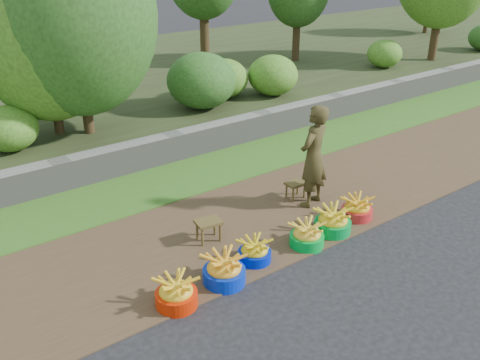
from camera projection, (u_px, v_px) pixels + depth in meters
ground_plane at (320, 252)px, 7.53m from camera, size 120.00×120.00×0.00m
dirt_shoulder at (265, 216)px, 8.43m from camera, size 80.00×2.50×0.02m
grass_verge at (197, 173)px, 9.89m from camera, size 80.00×1.50×0.04m
retaining_wall at (174, 147)px, 10.40m from camera, size 80.00×0.35×0.55m
earth_bank at (80, 92)px, 13.98m from camera, size 80.00×10.00×0.50m
vegetation at (62, 14)px, 10.62m from camera, size 30.77×6.17×4.39m
basin_a at (176, 293)px, 6.39m from camera, size 0.52×0.52×0.38m
basin_b at (224, 270)px, 6.80m from camera, size 0.55×0.55×0.41m
basin_c at (254, 252)px, 7.24m from camera, size 0.46×0.46×0.34m
basin_d at (307, 236)px, 7.60m from camera, size 0.50×0.50×0.37m
basin_e at (333, 222)px, 7.92m from camera, size 0.55×0.55×0.41m
basin_f at (357, 209)px, 8.33m from camera, size 0.49×0.49×0.37m
stool_left at (208, 225)px, 7.66m from camera, size 0.40×0.33×0.32m
stool_right at (296, 186)px, 8.89m from camera, size 0.33×0.25×0.29m
vendor_woman at (314, 156)px, 8.44m from camera, size 0.71×0.58×1.68m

